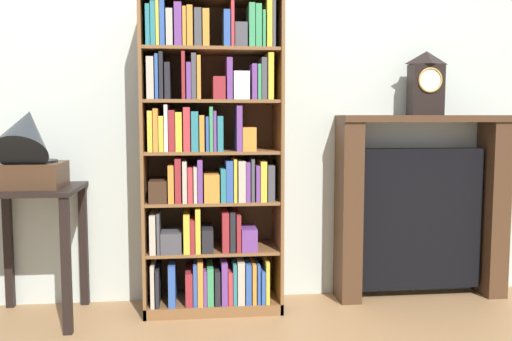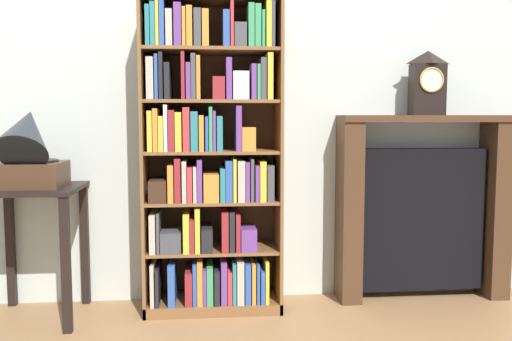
# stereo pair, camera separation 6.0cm
# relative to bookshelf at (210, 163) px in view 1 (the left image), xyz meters

# --- Properties ---
(ground_plane) EXTENTS (7.75, 6.40, 0.02)m
(ground_plane) POSITION_rel_bookshelf_xyz_m (0.01, -0.10, -0.85)
(ground_plane) COLOR #997047
(wall_back) EXTENTS (4.75, 0.08, 2.60)m
(wall_back) POSITION_rel_bookshelf_xyz_m (0.17, 0.23, 0.46)
(wall_back) COLOR beige
(wall_back) RESTS_ON ground
(bookshelf) EXTENTS (0.77, 0.35, 1.74)m
(bookshelf) POSITION_rel_bookshelf_xyz_m (0.00, 0.00, 0.00)
(bookshelf) COLOR brown
(bookshelf) RESTS_ON ground
(side_table_left) EXTENTS (0.48, 0.52, 0.72)m
(side_table_left) POSITION_rel_bookshelf_xyz_m (-0.94, -0.07, -0.31)
(side_table_left) COLOR black
(side_table_left) RESTS_ON ground
(gramophone) EXTENTS (0.32, 0.45, 0.49)m
(gramophone) POSITION_rel_bookshelf_xyz_m (-0.94, -0.13, 0.09)
(gramophone) COLOR #472D1C
(gramophone) RESTS_ON side_table_left
(fireplace_mantel) EXTENTS (1.03, 0.24, 1.11)m
(fireplace_mantel) POSITION_rel_bookshelf_xyz_m (1.28, 0.09, -0.30)
(fireplace_mantel) COLOR #472D1C
(fireplace_mantel) RESTS_ON ground
(mantel_clock) EXTENTS (0.19, 0.12, 0.37)m
(mantel_clock) POSITION_rel_bookshelf_xyz_m (1.28, 0.07, 0.45)
(mantel_clock) COLOR black
(mantel_clock) RESTS_ON fireplace_mantel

